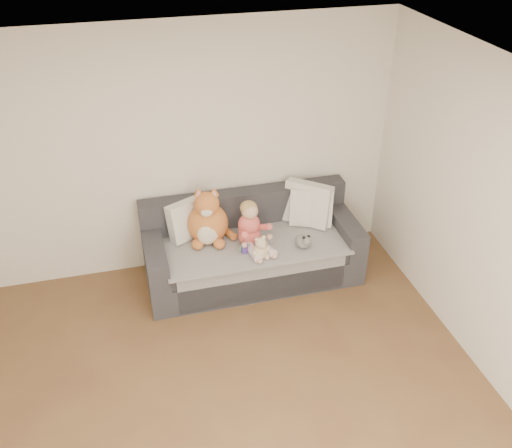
{
  "coord_description": "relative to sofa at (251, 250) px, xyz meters",
  "views": [
    {
      "loc": [
        -0.54,
        -2.68,
        3.75
      ],
      "look_at": [
        0.66,
        1.87,
        0.75
      ],
      "focal_mm": 40.0,
      "sensor_mm": 36.0,
      "label": 1
    }
  ],
  "objects": [
    {
      "name": "cushion_left",
      "position": [
        -0.61,
        0.19,
        0.36
      ],
      "size": [
        0.48,
        0.37,
        0.41
      ],
      "rotation": [
        0.0,
        0.0,
        0.46
      ],
      "color": "silver",
      "rests_on": "sofa"
    },
    {
      "name": "cushion_right_back",
      "position": [
        0.68,
        0.1,
        0.37
      ],
      "size": [
        0.49,
        0.34,
        0.42
      ],
      "rotation": [
        0.0,
        0.0,
        -0.36
      ],
      "color": "silver",
      "rests_on": "sofa"
    },
    {
      "name": "toddler",
      "position": [
        -0.04,
        -0.14,
        0.37
      ],
      "size": [
        0.34,
        0.5,
        0.49
      ],
      "rotation": [
        0.0,
        0.0,
        0.26
      ],
      "color": "#D25C4A",
      "rests_on": "sofa"
    },
    {
      "name": "plush_cat",
      "position": [
        -0.43,
        0.06,
        0.39
      ],
      "size": [
        0.49,
        0.43,
        0.63
      ],
      "rotation": [
        0.0,
        0.0,
        -0.2
      ],
      "color": "#CB5C2D",
      "rests_on": "sofa"
    },
    {
      "name": "plush_cow",
      "position": [
        0.45,
        -0.31,
        0.24
      ],
      "size": [
        0.14,
        0.22,
        0.18
      ],
      "rotation": [
        0.0,
        0.0,
        0.19
      ],
      "color": "white",
      "rests_on": "sofa"
    },
    {
      "name": "room_shell",
      "position": [
        -0.66,
        -1.64,
        0.99
      ],
      "size": [
        5.0,
        5.0,
        5.0
      ],
      "color": "brown",
      "rests_on": "ground"
    },
    {
      "name": "cushion_right_front",
      "position": [
        0.65,
        0.13,
        0.39
      ],
      "size": [
        0.52,
        0.49,
        0.47
      ],
      "rotation": [
        0.0,
        0.0,
        -0.71
      ],
      "color": "silver",
      "rests_on": "sofa"
    },
    {
      "name": "sippy_cup",
      "position": [
        -0.13,
        -0.25,
        0.23
      ],
      "size": [
        0.11,
        0.07,
        0.12
      ],
      "rotation": [
        0.0,
        0.0,
        0.07
      ],
      "color": "#523695",
      "rests_on": "sofa"
    },
    {
      "name": "sofa",
      "position": [
        0.0,
        0.0,
        0.0
      ],
      "size": [
        2.2,
        0.94,
        0.85
      ],
      "color": "#2B2B30",
      "rests_on": "ground"
    },
    {
      "name": "teddy_bear",
      "position": [
        -0.0,
        -0.38,
        0.26
      ],
      "size": [
        0.2,
        0.16,
        0.25
      ],
      "rotation": [
        0.0,
        0.0,
        0.3
      ],
      "color": "beige",
      "rests_on": "sofa"
    }
  ]
}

